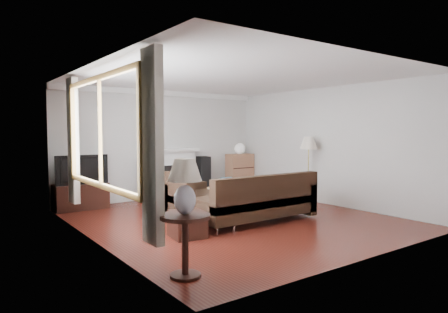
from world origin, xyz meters
TOP-DOWN VIEW (x-y plane):
  - room at (0.00, 0.00)m, footprint 5.10×5.60m
  - window at (-2.45, -0.20)m, footprint 0.12×2.74m
  - curtain_near at (-2.40, -1.72)m, footprint 0.10×0.35m
  - curtain_far at (-2.40, 1.32)m, footprint 0.10×0.35m
  - fireplace at (0.15, 2.64)m, footprint 1.40×0.26m
  - tv_stand at (-1.96, 2.49)m, footprint 1.02×0.46m
  - television at (-1.96, 2.49)m, footprint 1.01×0.13m
  - speaker_left at (-0.50, 2.54)m, footprint 0.31×0.36m
  - speaker_right at (1.00, 2.54)m, footprint 0.31×0.35m
  - bookshelf at (2.12, 2.53)m, footprint 0.71×0.34m
  - globe_lamp at (2.12, 2.53)m, footprint 0.27×0.27m
  - sectional_sofa at (0.16, -0.39)m, footprint 2.42×1.77m
  - coffee_table at (0.20, 1.04)m, footprint 1.05×0.63m
  - footstool at (-1.31, -0.60)m, footprint 0.52×0.52m
  - floor_lamp at (2.22, 0.27)m, footprint 0.48×0.48m
  - side_table at (-2.15, -1.97)m, footprint 0.54×0.54m
  - table_lamp at (-2.15, -1.97)m, footprint 0.36×0.36m

SIDE VIEW (x-z plane):
  - footstool at x=-1.31m, z-range 0.00..0.39m
  - coffee_table at x=0.20m, z-range 0.00..0.40m
  - tv_stand at x=-1.96m, z-range 0.00..0.51m
  - side_table at x=-2.15m, z-range 0.00..0.68m
  - sectional_sofa at x=0.16m, z-range 0.00..0.78m
  - speaker_right at x=1.00m, z-range 0.00..0.95m
  - bookshelf at x=2.12m, z-range 0.00..0.97m
  - speaker_left at x=-0.50m, z-range 0.00..1.00m
  - fireplace at x=0.15m, z-range 0.00..1.15m
  - floor_lamp at x=2.22m, z-range 0.00..1.45m
  - television at x=-1.96m, z-range 0.51..1.10m
  - table_lamp at x=-2.15m, z-range 0.68..1.27m
  - globe_lamp at x=2.12m, z-range 0.97..1.25m
  - room at x=0.00m, z-range -0.02..2.52m
  - curtain_near at x=-2.40m, z-range 0.35..2.45m
  - curtain_far at x=-2.40m, z-range 0.35..2.45m
  - window at x=-2.45m, z-range 0.78..2.32m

